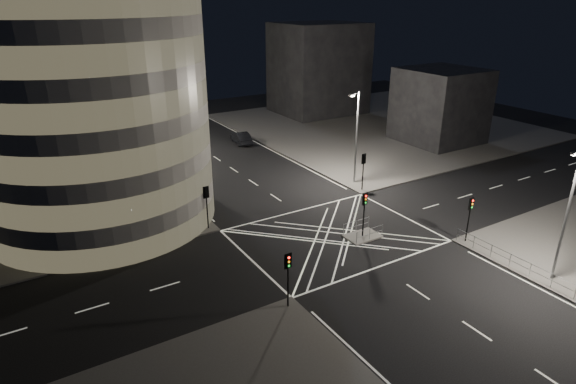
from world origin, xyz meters
TOP-DOWN VIEW (x-y plane):
  - ground at (0.00, 0.00)m, footprint 120.00×120.00m
  - sidewalk_far_right at (29.00, 27.00)m, footprint 42.00×42.00m
  - central_island at (2.00, -1.50)m, footprint 3.00×2.00m
  - office_tower_curved at (-20.74, 18.74)m, footprint 30.00×29.00m
  - building_right_far at (26.00, 40.00)m, footprint 14.00×12.00m
  - building_right_near at (30.00, 16.00)m, footprint 10.00×10.00m
  - building_far_end at (-4.00, 58.00)m, footprint 18.00×8.00m
  - tree_a at (-10.50, 9.00)m, footprint 4.21×4.21m
  - tree_b at (-10.50, 15.00)m, footprint 4.30×4.30m
  - tree_c at (-10.50, 21.00)m, footprint 4.17×4.17m
  - tree_d at (-10.50, 27.00)m, footprint 5.15×5.15m
  - tree_e at (-10.50, 33.00)m, footprint 4.51×4.51m
  - traffic_signal_fl at (-8.80, 6.80)m, footprint 0.55×0.22m
  - traffic_signal_nl at (-8.80, -6.80)m, footprint 0.55×0.22m
  - traffic_signal_fr at (8.80, 6.80)m, footprint 0.55×0.22m
  - traffic_signal_nr at (8.80, -6.80)m, footprint 0.55×0.22m
  - traffic_signal_island at (2.00, -1.50)m, footprint 0.55×0.22m
  - street_lamp_left_near at (-9.44, 12.00)m, footprint 1.25×0.25m
  - street_lamp_left_far at (-9.44, 30.00)m, footprint 1.25×0.25m
  - street_lamp_right_far at (9.44, 9.00)m, footprint 1.25×0.25m
  - street_lamp_right_near at (9.44, -14.00)m, footprint 1.25×0.25m
  - railing_near_right at (8.30, -12.15)m, footprint 0.06×11.70m
  - railing_island_south at (2.00, -2.40)m, footprint 2.80×0.06m
  - railing_island_north at (2.00, -0.60)m, footprint 2.80×0.06m
  - sedan at (5.71, 29.57)m, footprint 2.43×5.22m

SIDE VIEW (x-z plane):
  - ground at x=0.00m, z-range 0.00..0.00m
  - sidewalk_far_right at x=29.00m, z-range 0.00..0.15m
  - central_island at x=2.00m, z-range 0.00..0.15m
  - railing_near_right at x=8.30m, z-range 0.15..1.25m
  - railing_island_south at x=2.00m, z-range 0.15..1.25m
  - railing_island_north at x=2.00m, z-range 0.15..1.25m
  - sedan at x=5.71m, z-range 0.00..1.66m
  - traffic_signal_fl at x=-8.80m, z-range 0.91..4.91m
  - traffic_signal_nl at x=-8.80m, z-range 0.91..4.91m
  - traffic_signal_fr at x=8.80m, z-range 0.91..4.91m
  - traffic_signal_nr at x=8.80m, z-range 0.91..4.91m
  - traffic_signal_island at x=2.00m, z-range 0.91..4.91m
  - tree_a at x=-10.50m, z-range 1.13..7.95m
  - tree_e at x=-10.50m, z-range 1.07..8.12m
  - tree_c at x=-10.50m, z-range 1.21..8.14m
  - tree_d at x=-10.50m, z-range 1.00..8.65m
  - building_right_near at x=30.00m, z-range 0.15..10.15m
  - tree_b at x=-10.50m, z-range 1.46..9.06m
  - street_lamp_left_near at x=-9.44m, z-range 0.54..10.54m
  - street_lamp_left_far at x=-9.44m, z-range 0.54..10.54m
  - street_lamp_right_far at x=9.44m, z-range 0.54..10.54m
  - street_lamp_right_near at x=9.44m, z-range 0.54..10.54m
  - building_right_far at x=26.00m, z-range 0.15..15.15m
  - building_far_end at x=-4.00m, z-range 0.00..18.00m
  - office_tower_curved at x=-20.74m, z-range -0.95..26.25m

